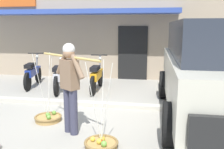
% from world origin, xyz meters
% --- Properties ---
extents(ground_plane, '(90.00, 90.00, 0.00)m').
position_xyz_m(ground_plane, '(0.00, 0.00, 0.00)').
color(ground_plane, '#9E998C').
extents(sidewalk_curb, '(20.00, 0.24, 0.10)m').
position_xyz_m(sidewalk_curb, '(0.00, 0.70, 0.05)').
color(sidewalk_curb, '#BAB4A5').
rests_on(sidewalk_curb, ground).
extents(fruit_vendor, '(1.39, 1.01, 1.70)m').
position_xyz_m(fruit_vendor, '(-0.24, -0.94, 0.98)').
color(fruit_vendor, '#38384C').
rests_on(fruit_vendor, ground).
extents(fruit_basket_left_side, '(0.58, 0.58, 1.45)m').
position_xyz_m(fruit_basket_left_side, '(0.44, -1.43, 0.08)').
color(fruit_basket_left_side, '#B2894C').
rests_on(fruit_basket_left_side, ground).
extents(fruit_basket_right_side, '(0.58, 0.58, 1.45)m').
position_xyz_m(fruit_basket_right_side, '(-0.92, -0.45, 0.08)').
color(fruit_basket_right_side, '#B2894C').
rests_on(fruit_basket_right_side, ground).
extents(motorcycle_nearest_shop, '(0.57, 1.80, 1.09)m').
position_xyz_m(motorcycle_nearest_shop, '(-2.72, 2.41, 0.45)').
color(motorcycle_nearest_shop, black).
rests_on(motorcycle_nearest_shop, ground).
extents(motorcycle_second_in_row, '(0.63, 1.79, 1.09)m').
position_xyz_m(motorcycle_second_in_row, '(-1.64, 2.00, 0.45)').
color(motorcycle_second_in_row, black).
rests_on(motorcycle_second_in_row, ground).
extents(motorcycle_third_in_row, '(0.54, 1.82, 1.09)m').
position_xyz_m(motorcycle_third_in_row, '(-0.48, 2.22, 0.45)').
color(motorcycle_third_in_row, black).
rests_on(motorcycle_third_in_row, ground).
extents(parked_truck, '(2.16, 4.81, 2.10)m').
position_xyz_m(parked_truck, '(2.52, 0.34, 1.13)').
color(parked_truck, beige).
rests_on(parked_truck, ground).
extents(storefront_building, '(13.00, 6.00, 4.20)m').
position_xyz_m(storefront_building, '(-1.48, 6.63, 2.10)').
color(storefront_building, tan).
rests_on(storefront_building, ground).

